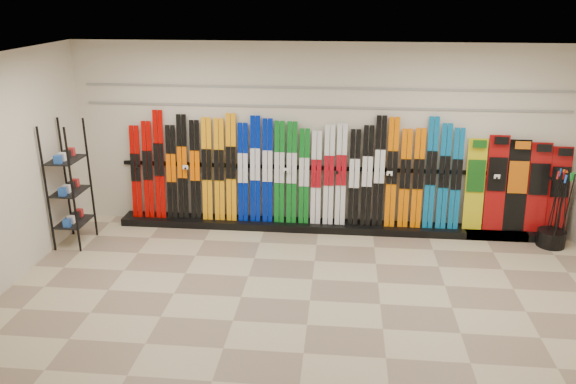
# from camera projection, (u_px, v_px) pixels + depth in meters

# --- Properties ---
(floor) EXTENTS (8.00, 8.00, 0.00)m
(floor) POSITION_uv_depth(u_px,v_px,m) (310.00, 300.00, 7.15)
(floor) COLOR gray
(floor) RESTS_ON ground
(back_wall) EXTENTS (8.00, 0.00, 8.00)m
(back_wall) POSITION_uv_depth(u_px,v_px,m) (321.00, 138.00, 8.98)
(back_wall) COLOR beige
(back_wall) RESTS_ON floor
(ceiling) EXTENTS (8.00, 8.00, 0.00)m
(ceiling) POSITION_uv_depth(u_px,v_px,m) (314.00, 61.00, 6.13)
(ceiling) COLOR silver
(ceiling) RESTS_ON back_wall
(ski_rack_base) EXTENTS (8.00, 0.40, 0.12)m
(ski_rack_base) POSITION_uv_depth(u_px,v_px,m) (332.00, 226.00, 9.24)
(ski_rack_base) COLOR black
(ski_rack_base) RESTS_ON floor
(skis) EXTENTS (5.37, 0.22, 1.80)m
(skis) POSITION_uv_depth(u_px,v_px,m) (292.00, 173.00, 9.05)
(skis) COLOR #B20400
(skis) RESTS_ON ski_rack_base
(snowboards) EXTENTS (1.58, 0.23, 1.51)m
(snowboards) POSITION_uv_depth(u_px,v_px,m) (516.00, 186.00, 8.78)
(snowboards) COLOR gold
(snowboards) RESTS_ON ski_rack_base
(accessory_rack) EXTENTS (0.40, 0.60, 1.92)m
(accessory_rack) POSITION_uv_depth(u_px,v_px,m) (69.00, 184.00, 8.48)
(accessory_rack) COLOR black
(accessory_rack) RESTS_ON floor
(pole_bin) EXTENTS (0.42, 0.42, 0.25)m
(pole_bin) POSITION_uv_depth(u_px,v_px,m) (551.00, 238.00, 8.65)
(pole_bin) COLOR black
(pole_bin) RESTS_ON floor
(ski_poles) EXTENTS (0.26, 0.40, 1.18)m
(ski_poles) POSITION_uv_depth(u_px,v_px,m) (559.00, 209.00, 8.50)
(ski_poles) COLOR black
(ski_poles) RESTS_ON pole_bin
(slatwall_rail_0) EXTENTS (7.60, 0.02, 0.03)m
(slatwall_rail_0) POSITION_uv_depth(u_px,v_px,m) (321.00, 107.00, 8.79)
(slatwall_rail_0) COLOR gray
(slatwall_rail_0) RESTS_ON back_wall
(slatwall_rail_1) EXTENTS (7.60, 0.02, 0.03)m
(slatwall_rail_1) POSITION_uv_depth(u_px,v_px,m) (322.00, 88.00, 8.69)
(slatwall_rail_1) COLOR gray
(slatwall_rail_1) RESTS_ON back_wall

